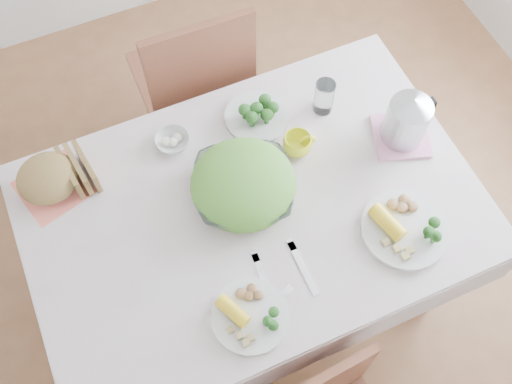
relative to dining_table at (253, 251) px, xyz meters
name	(u,v)px	position (x,y,z in m)	size (l,w,h in m)	color
floor	(254,283)	(0.00, 0.00, -0.38)	(3.60, 3.60, 0.00)	brown
dining_table	(253,251)	(0.00, 0.00, 0.00)	(1.40, 0.90, 0.75)	brown
tablecloth	(253,208)	(0.00, 0.00, 0.38)	(1.50, 1.00, 0.01)	silver
chair_far	(191,81)	(0.06, 0.81, 0.09)	(0.45, 0.45, 1.00)	brown
salad_bowl	(243,187)	(-0.01, 0.06, 0.43)	(0.33, 0.33, 0.08)	white
dinner_plate_left	(250,316)	(-0.16, -0.34, 0.40)	(0.24, 0.24, 0.02)	white
dinner_plate_right	(405,230)	(0.42, -0.28, 0.40)	(0.29, 0.29, 0.02)	white
broccoli_plate	(257,117)	(0.15, 0.32, 0.40)	(0.23, 0.23, 0.02)	beige
napkin	(54,187)	(-0.59, 0.34, 0.39)	(0.22, 0.22, 0.00)	#FF7861
bread_loaf	(48,179)	(-0.59, 0.34, 0.45)	(0.21, 0.19, 0.12)	brown
fruit_bowl	(173,141)	(-0.16, 0.34, 0.41)	(0.12, 0.12, 0.04)	white
yellow_mug	(297,144)	(0.23, 0.14, 0.43)	(0.10, 0.10, 0.08)	#FEFF28
glass_tumbler	(324,97)	(0.39, 0.27, 0.45)	(0.07, 0.07, 0.14)	white
pink_tray	(401,136)	(0.59, 0.04, 0.40)	(0.19, 0.19, 0.02)	pink
electric_kettle	(408,118)	(0.59, 0.04, 0.51)	(0.15, 0.15, 0.21)	#B2B5BA
fork_left	(264,279)	(-0.07, -0.25, 0.39)	(0.02, 0.18, 0.00)	silver
fork_right	(303,268)	(0.06, -0.26, 0.39)	(0.02, 0.19, 0.00)	silver
knife	(267,310)	(-0.10, -0.34, 0.39)	(0.02, 0.21, 0.00)	silver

